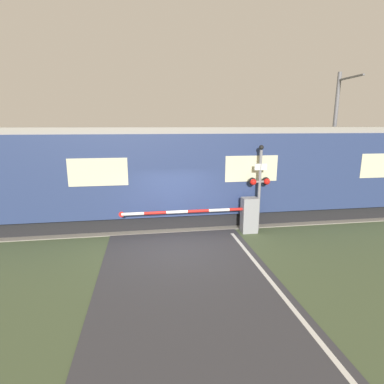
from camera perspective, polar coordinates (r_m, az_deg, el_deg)
The scene contains 6 objects.
ground_plane at distance 10.38m, azimuth -2.55°, elevation -10.55°, with size 80.00×80.00×0.00m, color #475638.
track_bed at distance 13.22m, azimuth -4.04°, elevation -5.26°, with size 36.00×3.20×0.13m.
train at distance 13.35m, azimuth 9.10°, elevation 3.71°, with size 21.10×2.88×4.00m.
crossing_barrier at distance 11.66m, azimuth 9.30°, elevation -4.26°, with size 5.21×0.44×1.38m.
signal_post at distance 11.80m, azimuth 12.77°, elevation 1.67°, with size 0.85×0.26×3.35m.
catenary_pole at distance 18.00m, azimuth 25.44°, elevation 9.67°, with size 0.20×1.90×6.75m.
Camera 1 is at (-1.03, -9.48, 4.09)m, focal length 28.00 mm.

